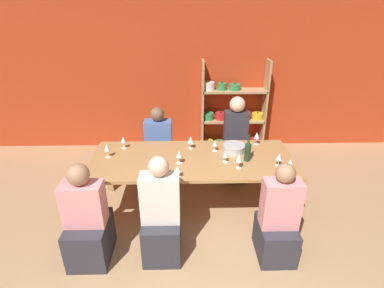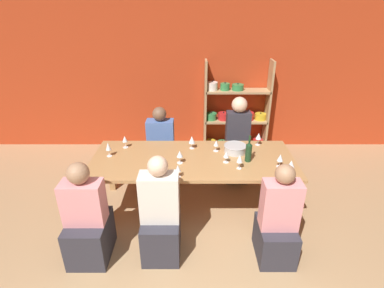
{
  "view_description": "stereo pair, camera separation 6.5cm",
  "coord_description": "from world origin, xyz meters",
  "views": [
    {
      "loc": [
        -0.11,
        -1.47,
        2.53
      ],
      "look_at": [
        -0.03,
        1.93,
        0.9
      ],
      "focal_mm": 28.0,
      "sensor_mm": 36.0,
      "label": 1
    },
    {
      "loc": [
        -0.05,
        -1.47,
        2.53
      ],
      "look_at": [
        -0.03,
        1.93,
        0.9
      ],
      "focal_mm": 28.0,
      "sensor_mm": 36.0,
      "label": 2
    }
  ],
  "objects": [
    {
      "name": "person_near_a",
      "position": [
        -0.38,
        1.03,
        0.44
      ],
      "size": [
        0.4,
        0.5,
        1.2
      ],
      "color": "#2D2D38",
      "rests_on": "ground_plane"
    },
    {
      "name": "wine_glass_red_a",
      "position": [
        0.37,
        1.73,
        0.86
      ],
      "size": [
        0.07,
        0.07,
        0.15
      ],
      "color": "white",
      "rests_on": "dining_table"
    },
    {
      "name": "wine_glass_white_d",
      "position": [
        0.51,
        1.58,
        0.88
      ],
      "size": [
        0.07,
        0.07,
        0.19
      ],
      "color": "white",
      "rests_on": "dining_table"
    },
    {
      "name": "person_far_a",
      "position": [
        -0.53,
        2.7,
        0.41
      ],
      "size": [
        0.41,
        0.51,
        1.13
      ],
      "rotation": [
        0.0,
        0.0,
        3.14
      ],
      "color": "#2D2D38",
      "rests_on": "ground_plane"
    },
    {
      "name": "wine_glass_white_c",
      "position": [
        -0.19,
        1.71,
        0.87
      ],
      "size": [
        0.08,
        0.08,
        0.16
      ],
      "color": "white",
      "rests_on": "dining_table"
    },
    {
      "name": "wine_glass_empty_a",
      "position": [
        -0.94,
        2.14,
        0.87
      ],
      "size": [
        0.07,
        0.07,
        0.17
      ],
      "color": "white",
      "rests_on": "dining_table"
    },
    {
      "name": "wine_glass_red_c",
      "position": [
        -0.2,
        1.39,
        0.86
      ],
      "size": [
        0.07,
        0.07,
        0.15
      ],
      "color": "white",
      "rests_on": "dining_table"
    },
    {
      "name": "wine_glass_red_b",
      "position": [
        1.06,
        1.45,
        0.88
      ],
      "size": [
        0.08,
        0.08,
        0.18
      ],
      "color": "white",
      "rests_on": "dining_table"
    },
    {
      "name": "wine_glass_white_a",
      "position": [
        0.85,
        2.21,
        0.88
      ],
      "size": [
        0.08,
        0.08,
        0.18
      ],
      "color": "white",
      "rests_on": "dining_table"
    },
    {
      "name": "wine_glass_red_e",
      "position": [
        0.27,
        2.03,
        0.86
      ],
      "size": [
        0.07,
        0.07,
        0.15
      ],
      "color": "white",
      "rests_on": "dining_table"
    },
    {
      "name": "wine_glass_red_d",
      "position": [
        0.99,
        1.62,
        0.87
      ],
      "size": [
        0.07,
        0.07,
        0.16
      ],
      "color": "white",
      "rests_on": "dining_table"
    },
    {
      "name": "dining_table",
      "position": [
        -0.03,
        1.83,
        0.68
      ],
      "size": [
        2.53,
        1.04,
        0.75
      ],
      "color": "#AD7F4C",
      "rests_on": "ground_plane"
    },
    {
      "name": "wine_glass_white_b",
      "position": [
        -1.1,
        1.89,
        0.88
      ],
      "size": [
        0.07,
        0.07,
        0.19
      ],
      "color": "white",
      "rests_on": "dining_table"
    },
    {
      "name": "person_near_c",
      "position": [
        -1.14,
        0.99,
        0.42
      ],
      "size": [
        0.41,
        0.51,
        1.15
      ],
      "color": "#2D2D38",
      "rests_on": "ground_plane"
    },
    {
      "name": "shelf_unit",
      "position": [
        0.73,
        3.63,
        0.63
      ],
      "size": [
        1.15,
        0.3,
        1.64
      ],
      "color": "tan",
      "rests_on": "ground_plane"
    },
    {
      "name": "person_far_b",
      "position": [
        0.63,
        2.61,
        0.5
      ],
      "size": [
        0.35,
        0.43,
        1.31
      ],
      "rotation": [
        0.0,
        0.0,
        3.14
      ],
      "color": "#2D2D38",
      "rests_on": "ground_plane"
    },
    {
      "name": "mixing_bowl",
      "position": [
        0.51,
        2.0,
        0.81
      ],
      "size": [
        0.29,
        0.29,
        0.1
      ],
      "color": "#B7BABC",
      "rests_on": "dining_table"
    },
    {
      "name": "wall_back_red",
      "position": [
        0.0,
        3.83,
        1.35
      ],
      "size": [
        8.8,
        0.06,
        2.7
      ],
      "color": "#B23819",
      "rests_on": "ground_plane"
    },
    {
      "name": "wine_glass_empty_b",
      "position": [
        -0.05,
        2.11,
        0.88
      ],
      "size": [
        0.08,
        0.08,
        0.18
      ],
      "color": "white",
      "rests_on": "dining_table"
    },
    {
      "name": "wine_bottle_green",
      "position": [
        0.64,
        1.76,
        0.88
      ],
      "size": [
        0.08,
        0.08,
        0.34
      ],
      "color": "#19381E",
      "rests_on": "dining_table"
    },
    {
      "name": "person_near_b",
      "position": [
        0.84,
        0.98,
        0.42
      ],
      "size": [
        0.38,
        0.47,
        1.14
      ],
      "color": "#2D2D38",
      "rests_on": "ground_plane"
    }
  ]
}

